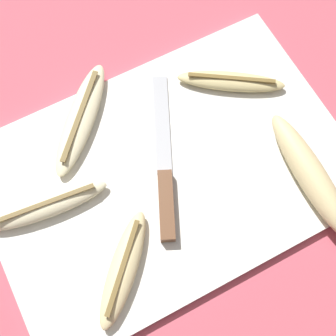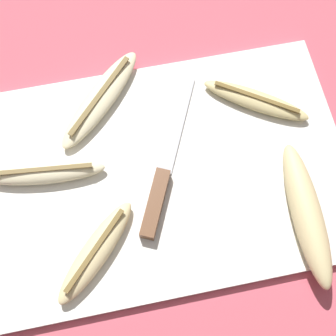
% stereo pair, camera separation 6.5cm
% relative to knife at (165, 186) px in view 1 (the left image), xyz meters
% --- Properties ---
extents(ground_plane, '(4.00, 4.00, 0.00)m').
position_rel_knife_xyz_m(ground_plane, '(0.01, 0.02, -0.02)').
color(ground_plane, '#C65160').
extents(cutting_board, '(0.51, 0.35, 0.01)m').
position_rel_knife_xyz_m(cutting_board, '(0.01, 0.02, -0.01)').
color(cutting_board, white).
rests_on(cutting_board, ground_plane).
extents(knife, '(0.13, 0.24, 0.02)m').
position_rel_knife_xyz_m(knife, '(0.00, 0.00, 0.00)').
color(knife, brown).
rests_on(knife, cutting_board).
extents(banana_mellow_near, '(0.05, 0.20, 0.04)m').
position_rel_knife_xyz_m(banana_mellow_near, '(0.18, -0.08, 0.01)').
color(banana_mellow_near, beige).
rests_on(banana_mellow_near, cutting_board).
extents(banana_bright_far, '(0.17, 0.05, 0.02)m').
position_rel_knife_xyz_m(banana_bright_far, '(-0.16, 0.05, 0.00)').
color(banana_bright_far, beige).
rests_on(banana_bright_far, cutting_board).
extents(banana_ripe_center, '(0.13, 0.14, 0.02)m').
position_rel_knife_xyz_m(banana_ripe_center, '(-0.10, -0.08, 0.00)').
color(banana_ripe_center, beige).
rests_on(banana_ripe_center, cutting_board).
extents(banana_pale_long, '(0.16, 0.17, 0.02)m').
position_rel_knife_xyz_m(banana_pale_long, '(-0.06, 0.15, 0.00)').
color(banana_pale_long, beige).
rests_on(banana_pale_long, cutting_board).
extents(banana_spotted_left, '(0.15, 0.12, 0.02)m').
position_rel_knife_xyz_m(banana_spotted_left, '(0.16, 0.10, 0.00)').
color(banana_spotted_left, '#DBC684').
rests_on(banana_spotted_left, cutting_board).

